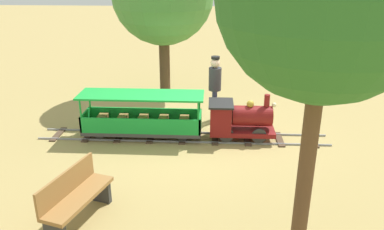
{
  "coord_description": "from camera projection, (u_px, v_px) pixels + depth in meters",
  "views": [
    {
      "loc": [
        7.79,
        0.43,
        3.59
      ],
      "look_at": [
        0.0,
        -0.0,
        0.55
      ],
      "focal_mm": 35.97,
      "sensor_mm": 36.0,
      "label": 1
    }
  ],
  "objects": [
    {
      "name": "ground_plane",
      "position": [
        192.0,
        138.0,
        8.57
      ],
      "size": [
        60.0,
        60.0,
        0.0
      ],
      "primitive_type": "plane",
      "color": "#A38C51"
    },
    {
      "name": "track",
      "position": [
        183.0,
        137.0,
        8.58
      ],
      "size": [
        0.74,
        6.4,
        0.04
      ],
      "color": "gray",
      "rests_on": "ground_plane"
    },
    {
      "name": "passenger_car",
      "position": [
        142.0,
        119.0,
        8.48
      ],
      "size": [
        0.8,
        2.7,
        0.97
      ],
      "color": "#3F3F3F",
      "rests_on": "ground_plane"
    },
    {
      "name": "park_bench",
      "position": [
        76.0,
        197.0,
        5.64
      ],
      "size": [
        1.36,
        0.75,
        0.82
      ],
      "color": "olive",
      "rests_on": "ground_plane"
    },
    {
      "name": "locomotive",
      "position": [
        238.0,
        119.0,
        8.35
      ],
      "size": [
        0.7,
        1.45,
        1.0
      ],
      "color": "maroon",
      "rests_on": "ground_plane"
    },
    {
      "name": "conductor_person",
      "position": [
        215.0,
        84.0,
        9.17
      ],
      "size": [
        0.3,
        0.3,
        1.62
      ],
      "color": "#282D47",
      "rests_on": "ground_plane"
    }
  ]
}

